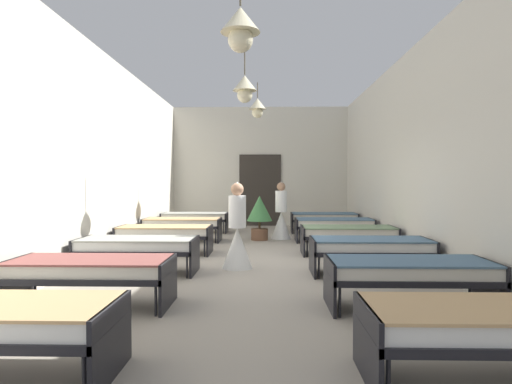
{
  "coord_description": "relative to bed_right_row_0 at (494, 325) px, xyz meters",
  "views": [
    {
      "loc": [
        0.21,
        -7.98,
        1.49
      ],
      "look_at": [
        0.0,
        0.85,
        1.28
      ],
      "focal_mm": 30.61,
      "sensor_mm": 36.0,
      "label": 1
    }
  ],
  "objects": [
    {
      "name": "ground_plane",
      "position": [
        -1.88,
        4.75,
        -0.49
      ],
      "size": [
        6.47,
        14.1,
        0.1
      ],
      "primitive_type": "cube",
      "color": "#9E9384"
    },
    {
      "name": "room_shell",
      "position": [
        -1.89,
        6.07,
        1.57
      ],
      "size": [
        6.27,
        13.7,
        4.01
      ],
      "color": "beige",
      "rests_on": "ground"
    },
    {
      "name": "bed_right_row_0",
      "position": [
        0.0,
        0.0,
        0.0
      ],
      "size": [
        1.9,
        0.84,
        0.57
      ],
      "color": "black",
      "rests_on": "ground"
    },
    {
      "name": "bed_left_row_1",
      "position": [
        -3.77,
        1.9,
        0.0
      ],
      "size": [
        1.9,
        0.84,
        0.57
      ],
      "color": "black",
      "rests_on": "ground"
    },
    {
      "name": "bed_right_row_1",
      "position": [
        0.0,
        1.9,
        0.0
      ],
      "size": [
        1.9,
        0.84,
        0.57
      ],
      "color": "black",
      "rests_on": "ground"
    },
    {
      "name": "bed_left_row_2",
      "position": [
        -3.77,
        3.8,
        0.0
      ],
      "size": [
        1.9,
        0.84,
        0.57
      ],
      "color": "black",
      "rests_on": "ground"
    },
    {
      "name": "bed_right_row_2",
      "position": [
        0.0,
        3.8,
        0.0
      ],
      "size": [
        1.9,
        0.84,
        0.57
      ],
      "color": "black",
      "rests_on": "ground"
    },
    {
      "name": "bed_left_row_3",
      "position": [
        -3.77,
        5.7,
        0.0
      ],
      "size": [
        1.9,
        0.84,
        0.57
      ],
      "color": "black",
      "rests_on": "ground"
    },
    {
      "name": "bed_right_row_3",
      "position": [
        0.0,
        5.7,
        0.0
      ],
      "size": [
        1.9,
        0.84,
        0.57
      ],
      "color": "black",
      "rests_on": "ground"
    },
    {
      "name": "bed_left_row_4",
      "position": [
        -3.77,
        7.6,
        0.0
      ],
      "size": [
        1.9,
        0.84,
        0.57
      ],
      "color": "black",
      "rests_on": "ground"
    },
    {
      "name": "bed_right_row_4",
      "position": [
        0.0,
        7.6,
        0.0
      ],
      "size": [
        1.9,
        0.84,
        0.57
      ],
      "color": "black",
      "rests_on": "ground"
    },
    {
      "name": "bed_left_row_5",
      "position": [
        -3.77,
        9.5,
        0.0
      ],
      "size": [
        1.9,
        0.84,
        0.57
      ],
      "color": "black",
      "rests_on": "ground"
    },
    {
      "name": "bed_right_row_5",
      "position": [
        0.0,
        9.5,
        0.0
      ],
      "size": [
        1.9,
        0.84,
        0.57
      ],
      "color": "black",
      "rests_on": "ground"
    },
    {
      "name": "nurse_near_aisle",
      "position": [
        -2.17,
        4.23,
        0.09
      ],
      "size": [
        0.52,
        0.52,
        1.49
      ],
      "rotation": [
        0.0,
        0.0,
        5.66
      ],
      "color": "white",
      "rests_on": "ground"
    },
    {
      "name": "nurse_mid_aisle",
      "position": [
        -1.29,
        8.13,
        0.09
      ],
      "size": [
        0.52,
        0.52,
        1.49
      ],
      "rotation": [
        0.0,
        0.0,
        1.03
      ],
      "color": "white",
      "rests_on": "ground"
    },
    {
      "name": "potted_plant",
      "position": [
        -1.85,
        7.85,
        0.26
      ],
      "size": [
        0.65,
        0.65,
        1.13
      ],
      "color": "brown",
      "rests_on": "ground"
    }
  ]
}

